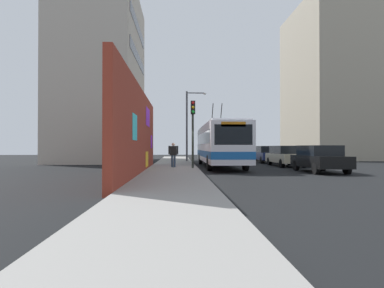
{
  "coord_description": "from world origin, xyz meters",
  "views": [
    {
      "loc": [
        -20.23,
        1.29,
        1.49
      ],
      "look_at": [
        -0.26,
        0.39,
        1.68
      ],
      "focal_mm": 29.36,
      "sensor_mm": 36.0,
      "label": 1
    }
  ],
  "objects_px": {
    "city_bus": "(219,143)",
    "traffic_light": "(193,123)",
    "parked_car_navy": "(266,154)",
    "street_lamp": "(189,121)",
    "parked_car_dark_gray": "(253,153)",
    "parked_car_black": "(319,158)",
    "parked_car_champagne": "(286,155)",
    "pedestrian_midblock": "(173,153)"
  },
  "relations": [
    {
      "from": "parked_car_dark_gray",
      "to": "parked_car_navy",
      "type": "bearing_deg",
      "value": 180.0
    },
    {
      "from": "parked_car_black",
      "to": "parked_car_navy",
      "type": "relative_size",
      "value": 1.04
    },
    {
      "from": "city_bus",
      "to": "traffic_light",
      "type": "relative_size",
      "value": 2.77
    },
    {
      "from": "parked_car_black",
      "to": "parked_car_champagne",
      "type": "xyz_separation_m",
      "value": [
        5.75,
        0.0,
        0.0
      ]
    },
    {
      "from": "parked_car_dark_gray",
      "to": "street_lamp",
      "type": "distance_m",
      "value": 9.25
    },
    {
      "from": "parked_car_champagne",
      "to": "street_lamp",
      "type": "distance_m",
      "value": 9.79
    },
    {
      "from": "parked_car_champagne",
      "to": "street_lamp",
      "type": "relative_size",
      "value": 0.71
    },
    {
      "from": "traffic_light",
      "to": "street_lamp",
      "type": "xyz_separation_m",
      "value": [
        9.85,
        -0.12,
        0.94
      ]
    },
    {
      "from": "traffic_light",
      "to": "city_bus",
      "type": "bearing_deg",
      "value": -31.86
    },
    {
      "from": "parked_car_black",
      "to": "parked_car_dark_gray",
      "type": "bearing_deg",
      "value": 0.0
    },
    {
      "from": "parked_car_navy",
      "to": "parked_car_black",
      "type": "bearing_deg",
      "value": -180.0
    },
    {
      "from": "parked_car_black",
      "to": "parked_car_navy",
      "type": "bearing_deg",
      "value": 0.0
    },
    {
      "from": "city_bus",
      "to": "traffic_light",
      "type": "distance_m",
      "value": 4.27
    },
    {
      "from": "parked_car_navy",
      "to": "city_bus",
      "type": "bearing_deg",
      "value": 138.9
    },
    {
      "from": "parked_car_black",
      "to": "traffic_light",
      "type": "xyz_separation_m",
      "value": [
        1.72,
        7.35,
        2.18
      ]
    },
    {
      "from": "parked_car_champagne",
      "to": "street_lamp",
      "type": "xyz_separation_m",
      "value": [
        5.82,
        7.23,
        3.13
      ]
    },
    {
      "from": "street_lamp",
      "to": "pedestrian_midblock",
      "type": "bearing_deg",
      "value": 171.15
    },
    {
      "from": "parked_car_navy",
      "to": "street_lamp",
      "type": "height_order",
      "value": "street_lamp"
    },
    {
      "from": "parked_car_black",
      "to": "street_lamp",
      "type": "bearing_deg",
      "value": 32.0
    },
    {
      "from": "parked_car_navy",
      "to": "pedestrian_midblock",
      "type": "height_order",
      "value": "pedestrian_midblock"
    },
    {
      "from": "city_bus",
      "to": "parked_car_navy",
      "type": "xyz_separation_m",
      "value": [
        5.96,
        -5.2,
        -0.91
      ]
    },
    {
      "from": "street_lamp",
      "to": "parked_car_navy",
      "type": "bearing_deg",
      "value": -93.39
    },
    {
      "from": "city_bus",
      "to": "pedestrian_midblock",
      "type": "relative_size",
      "value": 7.31
    },
    {
      "from": "city_bus",
      "to": "parked_car_champagne",
      "type": "height_order",
      "value": "city_bus"
    },
    {
      "from": "city_bus",
      "to": "parked_car_dark_gray",
      "type": "bearing_deg",
      "value": -24.83
    },
    {
      "from": "city_bus",
      "to": "pedestrian_midblock",
      "type": "bearing_deg",
      "value": 125.02
    },
    {
      "from": "parked_car_navy",
      "to": "street_lamp",
      "type": "distance_m",
      "value": 7.89
    },
    {
      "from": "parked_car_black",
      "to": "parked_car_dark_gray",
      "type": "relative_size",
      "value": 0.91
    },
    {
      "from": "pedestrian_midblock",
      "to": "street_lamp",
      "type": "relative_size",
      "value": 0.24
    },
    {
      "from": "parked_car_dark_gray",
      "to": "traffic_light",
      "type": "bearing_deg",
      "value": 153.43
    },
    {
      "from": "parked_car_dark_gray",
      "to": "street_lamp",
      "type": "xyz_separation_m",
      "value": [
        -4.85,
        7.23,
        3.13
      ]
    },
    {
      "from": "parked_car_champagne",
      "to": "pedestrian_midblock",
      "type": "relative_size",
      "value": 2.9
    },
    {
      "from": "parked_car_dark_gray",
      "to": "traffic_light",
      "type": "distance_m",
      "value": 16.58
    },
    {
      "from": "parked_car_navy",
      "to": "parked_car_dark_gray",
      "type": "bearing_deg",
      "value": -0.0
    },
    {
      "from": "parked_car_dark_gray",
      "to": "parked_car_champagne",
      "type": "bearing_deg",
      "value": 180.0
    },
    {
      "from": "pedestrian_midblock",
      "to": "traffic_light",
      "type": "xyz_separation_m",
      "value": [
        -1.08,
        -1.25,
        1.92
      ]
    },
    {
      "from": "pedestrian_midblock",
      "to": "traffic_light",
      "type": "relative_size",
      "value": 0.38
    },
    {
      "from": "parked_car_black",
      "to": "parked_car_navy",
      "type": "height_order",
      "value": "same"
    },
    {
      "from": "pedestrian_midblock",
      "to": "city_bus",
      "type": "bearing_deg",
      "value": -54.98
    },
    {
      "from": "city_bus",
      "to": "street_lamp",
      "type": "xyz_separation_m",
      "value": [
        6.39,
        2.03,
        2.22
      ]
    },
    {
      "from": "street_lamp",
      "to": "traffic_light",
      "type": "bearing_deg",
      "value": 179.3
    },
    {
      "from": "street_lamp",
      "to": "parked_car_dark_gray",
      "type": "bearing_deg",
      "value": -56.13
    }
  ]
}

